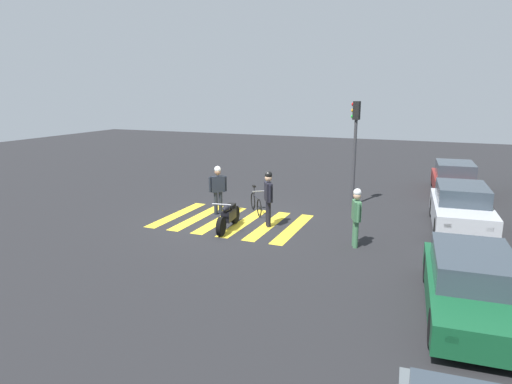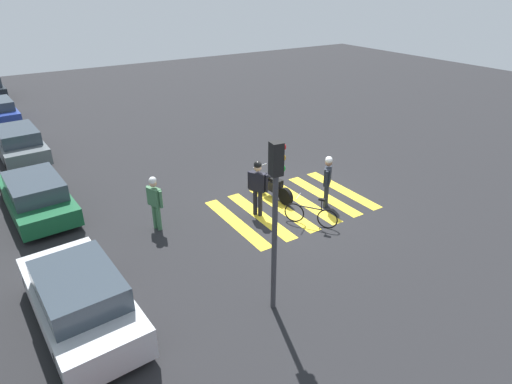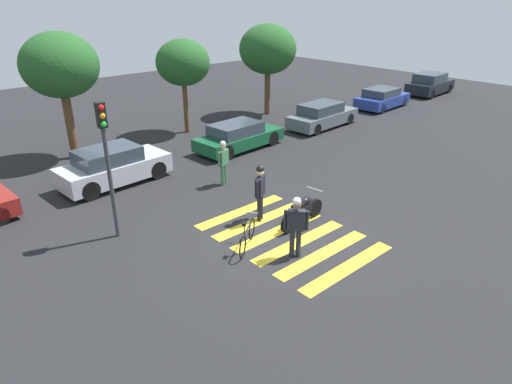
{
  "view_description": "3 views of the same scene",
  "coord_description": "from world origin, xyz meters",
  "px_view_note": "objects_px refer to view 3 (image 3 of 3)",
  "views": [
    {
      "loc": [
        13.6,
        6.49,
        4.46
      ],
      "look_at": [
        -0.03,
        0.89,
        1.12
      ],
      "focal_mm": 31.24,
      "sensor_mm": 36.0,
      "label": 1
    },
    {
      "loc": [
        -10.37,
        8.14,
        6.95
      ],
      "look_at": [
        -0.0,
        1.5,
        0.9
      ],
      "focal_mm": 30.44,
      "sensor_mm": 36.0,
      "label": 2
    },
    {
      "loc": [
        -8.67,
        -8.2,
        6.81
      ],
      "look_at": [
        -0.02,
        1.47,
        0.99
      ],
      "focal_mm": 31.52,
      "sensor_mm": 36.0,
      "label": 3
    }
  ],
  "objects_px": {
    "officer_on_foot": "(260,188)",
    "car_black_suv": "(430,84)",
    "officer_by_motorcycle": "(296,223)",
    "traffic_light_pole": "(106,150)",
    "pedestrian_bystander": "(223,160)",
    "police_motorcycle": "(302,211)",
    "car_grey_coupe": "(322,116)",
    "car_green_compact": "(238,136)",
    "car_silver_sedan": "(113,167)",
    "car_blue_hatchback": "(382,98)",
    "leaning_bicycle": "(247,237)"
  },
  "relations": [
    {
      "from": "officer_by_motorcycle",
      "to": "car_green_compact",
      "type": "relative_size",
      "value": 0.41
    },
    {
      "from": "police_motorcycle",
      "to": "pedestrian_bystander",
      "type": "distance_m",
      "value": 4.22
    },
    {
      "from": "pedestrian_bystander",
      "to": "car_blue_hatchback",
      "type": "distance_m",
      "value": 15.48
    },
    {
      "from": "car_silver_sedan",
      "to": "police_motorcycle",
      "type": "bearing_deg",
      "value": -67.38
    },
    {
      "from": "officer_by_motorcycle",
      "to": "car_blue_hatchback",
      "type": "height_order",
      "value": "officer_by_motorcycle"
    },
    {
      "from": "police_motorcycle",
      "to": "car_green_compact",
      "type": "distance_m",
      "value": 7.81
    },
    {
      "from": "car_grey_coupe",
      "to": "officer_on_foot",
      "type": "bearing_deg",
      "value": -149.4
    },
    {
      "from": "car_grey_coupe",
      "to": "car_blue_hatchback",
      "type": "xyz_separation_m",
      "value": [
        6.22,
        0.37,
        -0.03
      ]
    },
    {
      "from": "officer_on_foot",
      "to": "car_black_suv",
      "type": "xyz_separation_m",
      "value": [
        22.2,
        6.31,
        -0.41
      ]
    },
    {
      "from": "traffic_light_pole",
      "to": "car_black_suv",
      "type": "bearing_deg",
      "value": 9.19
    },
    {
      "from": "police_motorcycle",
      "to": "pedestrian_bystander",
      "type": "xyz_separation_m",
      "value": [
        0.13,
        4.18,
        0.56
      ]
    },
    {
      "from": "car_green_compact",
      "to": "car_black_suv",
      "type": "xyz_separation_m",
      "value": [
        18.13,
        0.33,
        0.09
      ]
    },
    {
      "from": "car_green_compact",
      "to": "officer_on_foot",
      "type": "bearing_deg",
      "value": -124.23
    },
    {
      "from": "car_silver_sedan",
      "to": "car_green_compact",
      "type": "relative_size",
      "value": 0.96
    },
    {
      "from": "traffic_light_pole",
      "to": "pedestrian_bystander",
      "type": "bearing_deg",
      "value": 11.51
    },
    {
      "from": "leaning_bicycle",
      "to": "car_blue_hatchback",
      "type": "bearing_deg",
      "value": 22.48
    },
    {
      "from": "officer_by_motorcycle",
      "to": "car_black_suv",
      "type": "xyz_separation_m",
      "value": [
        22.94,
        8.58,
        -0.34
      ]
    },
    {
      "from": "officer_by_motorcycle",
      "to": "car_grey_coupe",
      "type": "xyz_separation_m",
      "value": [
        10.61,
        8.1,
        -0.42
      ]
    },
    {
      "from": "car_silver_sedan",
      "to": "car_grey_coupe",
      "type": "xyz_separation_m",
      "value": [
        12.02,
        -0.14,
        -0.07
      ]
    },
    {
      "from": "officer_on_foot",
      "to": "pedestrian_bystander",
      "type": "bearing_deg",
      "value": 73.19
    },
    {
      "from": "officer_by_motorcycle",
      "to": "car_green_compact",
      "type": "distance_m",
      "value": 9.56
    },
    {
      "from": "car_blue_hatchback",
      "to": "car_black_suv",
      "type": "height_order",
      "value": "car_black_suv"
    },
    {
      "from": "police_motorcycle",
      "to": "car_silver_sedan",
      "type": "height_order",
      "value": "car_silver_sedan"
    },
    {
      "from": "police_motorcycle",
      "to": "car_black_suv",
      "type": "relative_size",
      "value": 0.48
    },
    {
      "from": "officer_by_motorcycle",
      "to": "officer_on_foot",
      "type": "bearing_deg",
      "value": 71.95
    },
    {
      "from": "officer_on_foot",
      "to": "car_black_suv",
      "type": "relative_size",
      "value": 0.45
    },
    {
      "from": "car_blue_hatchback",
      "to": "officer_by_motorcycle",
      "type": "bearing_deg",
      "value": -153.26
    },
    {
      "from": "police_motorcycle",
      "to": "officer_on_foot",
      "type": "xyz_separation_m",
      "value": [
        -0.8,
        1.1,
        0.67
      ]
    },
    {
      "from": "officer_by_motorcycle",
      "to": "car_black_suv",
      "type": "height_order",
      "value": "officer_by_motorcycle"
    },
    {
      "from": "leaning_bicycle",
      "to": "car_black_suv",
      "type": "bearing_deg",
      "value": 17.28
    },
    {
      "from": "officer_on_foot",
      "to": "traffic_light_pole",
      "type": "bearing_deg",
      "value": 152.02
    },
    {
      "from": "officer_on_foot",
      "to": "pedestrian_bystander",
      "type": "distance_m",
      "value": 3.22
    },
    {
      "from": "police_motorcycle",
      "to": "car_silver_sedan",
      "type": "relative_size",
      "value": 0.48
    },
    {
      "from": "officer_by_motorcycle",
      "to": "car_black_suv",
      "type": "distance_m",
      "value": 24.5
    },
    {
      "from": "officer_by_motorcycle",
      "to": "car_grey_coupe",
      "type": "height_order",
      "value": "officer_by_motorcycle"
    },
    {
      "from": "car_silver_sedan",
      "to": "car_black_suv",
      "type": "relative_size",
      "value": 1.0
    },
    {
      "from": "leaning_bicycle",
      "to": "pedestrian_bystander",
      "type": "height_order",
      "value": "pedestrian_bystander"
    },
    {
      "from": "car_black_suv",
      "to": "police_motorcycle",
      "type": "bearing_deg",
      "value": -160.89
    },
    {
      "from": "police_motorcycle",
      "to": "car_grey_coupe",
      "type": "bearing_deg",
      "value": 37.42
    },
    {
      "from": "car_blue_hatchback",
      "to": "car_black_suv",
      "type": "distance_m",
      "value": 6.12
    },
    {
      "from": "officer_on_foot",
      "to": "car_green_compact",
      "type": "height_order",
      "value": "officer_on_foot"
    },
    {
      "from": "police_motorcycle",
      "to": "car_grey_coupe",
      "type": "height_order",
      "value": "car_grey_coupe"
    },
    {
      "from": "car_green_compact",
      "to": "car_black_suv",
      "type": "relative_size",
      "value": 1.04
    },
    {
      "from": "officer_on_foot",
      "to": "traffic_light_pole",
      "type": "height_order",
      "value": "traffic_light_pole"
    },
    {
      "from": "leaning_bicycle",
      "to": "officer_on_foot",
      "type": "relative_size",
      "value": 0.75
    },
    {
      "from": "car_grey_coupe",
      "to": "car_blue_hatchback",
      "type": "height_order",
      "value": "car_grey_coupe"
    },
    {
      "from": "pedestrian_bystander",
      "to": "car_grey_coupe",
      "type": "bearing_deg",
      "value": 17.16
    },
    {
      "from": "leaning_bicycle",
      "to": "car_silver_sedan",
      "type": "bearing_deg",
      "value": 95.76
    },
    {
      "from": "car_grey_coupe",
      "to": "leaning_bicycle",
      "type": "bearing_deg",
      "value": -148.7
    },
    {
      "from": "leaning_bicycle",
      "to": "car_green_compact",
      "type": "height_order",
      "value": "car_green_compact"
    }
  ]
}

